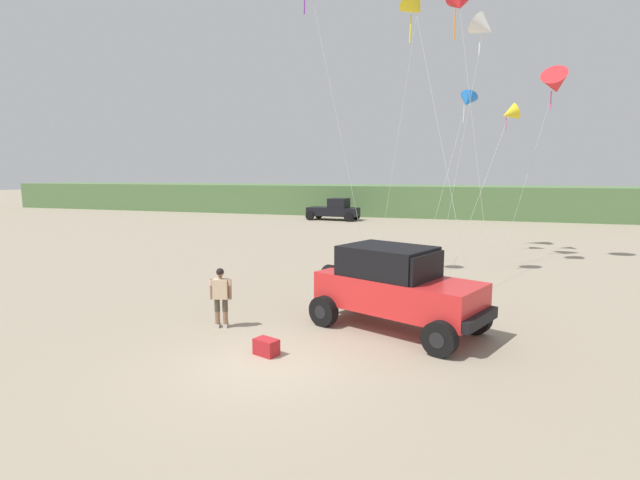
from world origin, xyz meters
The scene contains 12 objects.
ground_plane centered at (0.00, 0.00, 0.00)m, with size 220.00×220.00×0.00m, color gray.
dune_ridge centered at (-4.42, 40.55, 1.49)m, with size 90.00×8.70×2.98m, color #567A47.
jeep centered at (2.30, 3.40, 1.20)m, with size 5.00×3.83×2.26m.
person_watching centered at (-2.27, 2.08, 0.94)m, with size 0.61×0.39×1.67m.
cooler_box centered at (-0.27, 0.60, 0.19)m, with size 0.56×0.36×0.38m, color #B21E23.
distant_pickup centered at (-7.89, 32.58, 0.94)m, with size 4.74×2.71×1.98m.
kite_red_delta centered at (4.29, 13.26, 10.34)m, with size 2.22×1.99×10.96m.
kite_purple_stunt centered at (3.18, 14.24, 11.77)m, with size 2.61×2.92×12.52m.
kite_pink_ribbon centered at (7.60, 16.36, 8.40)m, with size 2.99×2.47×9.28m.
kite_black_sled centered at (3.65, 16.99, 7.88)m, with size 2.27×4.25×8.36m.
kite_blue_swept centered at (1.79, 9.92, 10.39)m, with size 3.20×3.22×11.02m.
kite_white_parafoil centered at (5.75, 17.94, 7.26)m, with size 2.91×5.88×7.89m.
Camera 1 is at (4.24, -9.26, 4.22)m, focal length 26.95 mm.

